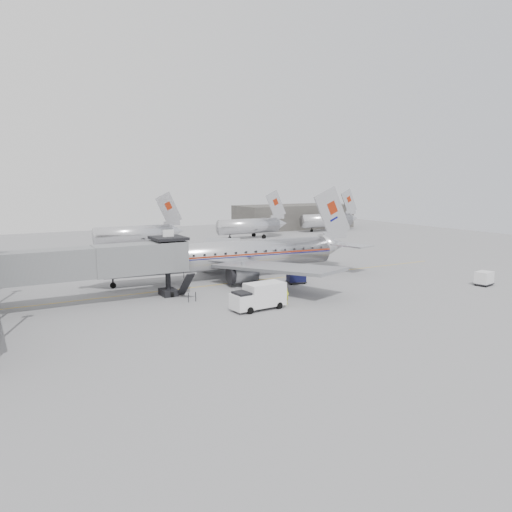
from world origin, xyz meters
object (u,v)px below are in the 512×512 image
Objects in this scene: baggage_cart_navy at (296,276)px; ramp_worker at (286,296)px; airliner at (229,255)px; service_van at (259,296)px; baggage_cart_white at (484,278)px.

baggage_cart_navy is 1.47× the size of ramp_worker.
airliner is 9.13m from baggage_cart_navy.
ramp_worker is (3.40, 0.34, -0.46)m from service_van.
baggage_cart_white is at bearing -11.23° from service_van.
baggage_cart_navy is 1.08× the size of baggage_cart_white.
baggage_cart_white is 25.65m from ramp_worker.
service_van is 3.45m from ramp_worker.
service_van is 2.32× the size of baggage_cart_white.
airliner is 15.12m from ramp_worker.
ramp_worker is at bearing 160.36° from baggage_cart_white.
baggage_cart_navy is at bearing 35.71° from service_van.
baggage_cart_white is (24.27, -18.94, -2.04)m from airliner.
baggage_cart_navy is (5.59, -6.94, -2.01)m from airliner.
service_van is at bearing -101.41° from airliner.
service_van is at bearing -124.08° from baggage_cart_navy.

